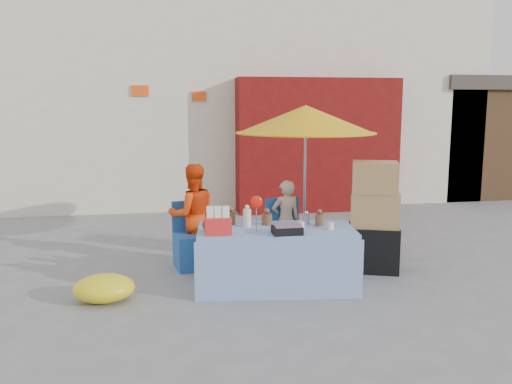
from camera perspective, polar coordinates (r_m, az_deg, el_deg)
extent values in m
plane|color=slate|center=(6.50, -1.88, -9.67)|extent=(80.00, 80.00, 0.00)
cube|color=silver|center=(13.11, -6.40, 9.86)|extent=(12.00, 5.00, 4.50)
cube|color=maroon|center=(10.76, 6.52, 4.92)|extent=(3.20, 0.60, 2.60)
cube|color=#4C331E|center=(14.18, 21.31, 4.99)|extent=(2.60, 3.00, 2.40)
cube|color=#3F3833|center=(14.16, 21.64, 10.44)|extent=(2.80, 3.20, 0.30)
cube|color=#EE4E14|center=(10.57, -12.10, 10.40)|extent=(0.32, 0.04, 0.20)
cube|color=#EE4E14|center=(10.59, -6.03, 10.00)|extent=(0.28, 0.04, 0.18)
cube|color=#849DD3|center=(6.29, 2.11, -6.94)|extent=(1.87, 1.01, 0.70)
cube|color=#849DD3|center=(5.91, 2.48, -8.28)|extent=(1.82, 0.25, 0.66)
cube|color=#849DD3|center=(6.70, 1.78, -6.15)|extent=(1.82, 0.25, 0.66)
cylinder|color=silver|center=(6.30, -4.37, -2.86)|extent=(0.11, 0.11, 0.17)
cylinder|color=brown|center=(6.39, -2.67, -2.75)|extent=(0.13, 0.13, 0.15)
cylinder|color=silver|center=(6.25, -0.94, -2.75)|extent=(0.10, 0.10, 0.21)
cylinder|color=brown|center=(6.37, 1.14, -2.88)|extent=(0.14, 0.14, 0.13)
cylinder|color=#B2B2B7|center=(6.44, 5.29, -2.86)|extent=(0.09, 0.09, 0.11)
cylinder|color=brown|center=(6.35, 6.70, -2.93)|extent=(0.11, 0.11, 0.14)
cylinder|color=silver|center=(6.18, 4.77, -3.50)|extent=(0.08, 0.08, 0.08)
cylinder|color=silver|center=(6.19, 7.85, -3.54)|extent=(0.08, 0.08, 0.08)
sphere|color=brown|center=(6.08, -5.04, -3.46)|extent=(0.14, 0.14, 0.14)
ellipsoid|color=red|center=(5.98, 0.04, -1.05)|extent=(0.15, 0.07, 0.14)
cube|color=red|center=(5.89, -4.00, -3.63)|extent=(0.30, 0.16, 0.19)
cube|color=black|center=(5.93, 3.29, -4.03)|extent=(0.34, 0.26, 0.08)
cube|color=#21529B|center=(7.11, -6.51, -6.16)|extent=(0.55, 0.53, 0.45)
cube|color=#21529B|center=(7.21, -6.97, -2.46)|extent=(0.48, 0.12, 0.40)
cube|color=#21529B|center=(7.28, 3.39, -5.72)|extent=(0.55, 0.53, 0.45)
cube|color=#21529B|center=(7.39, 2.76, -2.12)|extent=(0.48, 0.12, 0.40)
imported|color=#F13F0C|center=(7.15, -6.66, -2.39)|extent=(0.73, 0.61, 1.34)
imported|color=beige|center=(7.35, 3.15, -2.99)|extent=(0.44, 0.32, 1.10)
cylinder|color=gray|center=(7.48, 5.15, 0.72)|extent=(0.04, 0.04, 2.00)
cone|color=#E6A10B|center=(7.40, 5.25, 7.63)|extent=(1.90, 1.90, 0.38)
cylinder|color=#E6A10B|center=(7.41, 5.23, 6.24)|extent=(1.90, 1.90, 0.02)
cube|color=black|center=(7.13, 12.24, -5.76)|extent=(0.77, 0.70, 0.57)
cube|color=#AE804E|center=(7.01, 12.38, -1.78)|extent=(0.72, 0.64, 0.44)
cube|color=#AE804E|center=(6.92, 12.39, 1.53)|extent=(0.66, 0.58, 0.39)
ellipsoid|color=yellow|center=(6.13, -15.70, -9.73)|extent=(0.79, 0.71, 0.30)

